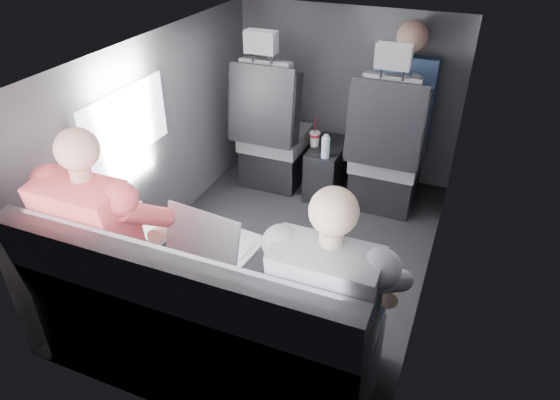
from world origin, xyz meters
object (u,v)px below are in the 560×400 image
at_px(soda_cup, 315,138).
at_px(laptop_silver, 214,241).
at_px(front_seat_left, 272,138).
at_px(water_bottle, 326,147).
at_px(center_console, 327,169).
at_px(laptop_white, 126,224).
at_px(passenger_front_right, 403,100).
at_px(rear_bench, 201,330).
at_px(passenger_rear_left, 115,238).
at_px(laptop_black, 345,275).
at_px(passenger_rear_right, 334,301).
at_px(front_seat_right, 386,158).

distance_m(soda_cup, laptop_silver, 1.65).
xyz_separation_m(front_seat_left, water_bottle, (0.49, -0.15, 0.08)).
bearing_deg(soda_cup, center_console, 23.95).
relative_size(laptop_white, passenger_front_right, 0.41).
bearing_deg(rear_bench, passenger_front_right, 77.36).
bearing_deg(passenger_rear_left, soda_cup, 77.54).
bearing_deg(water_bottle, center_console, 100.40).
xyz_separation_m(rear_bench, laptop_black, (0.60, 0.27, 0.32)).
bearing_deg(laptop_silver, passenger_rear_right, -14.19).
bearing_deg(passenger_rear_right, center_console, 108.06).
relative_size(water_bottle, passenger_front_right, 0.20).
xyz_separation_m(laptop_white, laptop_black, (1.13, 0.05, -0.00)).
xyz_separation_m(soda_cup, laptop_black, (0.70, -1.63, 0.17)).
distance_m(laptop_white, passenger_rear_right, 1.14).
xyz_separation_m(center_console, soda_cup, (-0.10, -0.04, 0.26)).
bearing_deg(front_seat_left, laptop_white, -92.82).
height_order(soda_cup, laptop_black, laptop_black).
bearing_deg(laptop_white, rear_bench, -22.73).
bearing_deg(front_seat_right, water_bottle, -159.60).
height_order(soda_cup, passenger_front_right, passenger_front_right).
bearing_deg(front_seat_left, water_bottle, -17.61).
relative_size(front_seat_left, water_bottle, 7.05).
bearing_deg(front_seat_right, passenger_rear_right, -85.18).
bearing_deg(front_seat_left, laptop_silver, -76.17).
distance_m(rear_bench, passenger_front_right, 2.26).
height_order(front_seat_left, passenger_rear_right, front_seat_left).
xyz_separation_m(front_seat_left, front_seat_right, (0.90, 0.00, 0.00)).
bearing_deg(passenger_rear_right, water_bottle, 108.93).
relative_size(soda_cup, passenger_rear_right, 0.20).
height_order(center_console, laptop_silver, laptop_silver).
relative_size(front_seat_left, passenger_front_right, 1.42).
xyz_separation_m(center_console, laptop_white, (-0.53, -1.72, 0.43)).
xyz_separation_m(laptop_white, passenger_rear_right, (1.14, -0.13, -0.00)).
bearing_deg(water_bottle, front_seat_right, 20.40).
xyz_separation_m(front_seat_right, passenger_rear_right, (0.15, -1.81, 0.23)).
bearing_deg(front_seat_left, soda_cup, -0.60).
xyz_separation_m(rear_bench, water_bottle, (0.04, 1.75, 0.17)).
xyz_separation_m(laptop_silver, passenger_rear_right, (0.65, -0.16, -0.01)).
bearing_deg(laptop_black, water_bottle, 110.87).
bearing_deg(passenger_front_right, laptop_silver, -105.58).
relative_size(laptop_white, passenger_rear_left, 0.29).
distance_m(laptop_silver, passenger_rear_right, 0.67).
distance_m(soda_cup, passenger_front_right, 0.70).
bearing_deg(soda_cup, passenger_rear_left, -102.46).
bearing_deg(passenger_rear_right, laptop_black, 91.33).
distance_m(laptop_silver, passenger_rear_left, 0.48).
xyz_separation_m(front_seat_right, passenger_front_right, (0.03, 0.26, 0.36)).
bearing_deg(water_bottle, soda_cup, 131.62).
xyz_separation_m(laptop_white, passenger_front_right, (1.02, 1.94, 0.13)).
height_order(front_seat_right, passenger_rear_left, front_seat_right).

